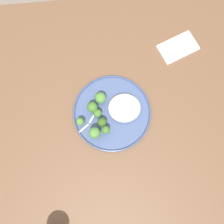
{
  "coord_description": "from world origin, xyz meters",
  "views": [
    {
      "loc": [
        0.04,
        -0.18,
        1.54
      ],
      "look_at": [
        0.05,
        -0.01,
        0.76
      ],
      "focal_mm": 35.09,
      "sensor_mm": 36.0,
      "label": 1
    }
  ],
  "objects_px": {
    "dinner_plate": "(112,113)",
    "seared_scallop_rear_pale": "(116,110)",
    "broccoli_floret_right_tilted": "(98,113)",
    "folded_napkin": "(178,47)",
    "seared_scallop_large_seared": "(133,103)",
    "broccoli_floret_tall_stalk": "(100,98)",
    "broccoli_floret_near_rim": "(95,133)",
    "broccoli_floret_rear_charred": "(106,130)",
    "broccoli_floret_left_leaning": "(80,122)",
    "seared_scallop_left_edge": "(115,102)",
    "broccoli_floret_beside_noodles": "(92,107)",
    "broccoli_floret_center_pile": "(102,122)",
    "seared_scallop_tiny_bay": "(125,108)",
    "seared_scallop_right_edge": "(133,110)"
  },
  "relations": [
    {
      "from": "dinner_plate",
      "to": "seared_scallop_rear_pale",
      "type": "relative_size",
      "value": 12.39
    },
    {
      "from": "broccoli_floret_right_tilted",
      "to": "folded_napkin",
      "type": "distance_m",
      "value": 0.42
    },
    {
      "from": "seared_scallop_large_seared",
      "to": "broccoli_floret_tall_stalk",
      "type": "relative_size",
      "value": 0.47
    },
    {
      "from": "seared_scallop_rear_pale",
      "to": "broccoli_floret_near_rim",
      "type": "distance_m",
      "value": 0.12
    },
    {
      "from": "seared_scallop_rear_pale",
      "to": "broccoli_floret_rear_charred",
      "type": "xyz_separation_m",
      "value": [
        -0.04,
        -0.07,
        0.02
      ]
    },
    {
      "from": "seared_scallop_large_seared",
      "to": "broccoli_floret_left_leaning",
      "type": "height_order",
      "value": "broccoli_floret_left_leaning"
    },
    {
      "from": "broccoli_floret_right_tilted",
      "to": "broccoli_floret_left_leaning",
      "type": "bearing_deg",
      "value": -160.14
    },
    {
      "from": "seared_scallop_left_edge",
      "to": "broccoli_floret_left_leaning",
      "type": "relative_size",
      "value": 0.67
    },
    {
      "from": "broccoli_floret_right_tilted",
      "to": "broccoli_floret_tall_stalk",
      "type": "bearing_deg",
      "value": 75.92
    },
    {
      "from": "broccoli_floret_beside_noodles",
      "to": "broccoli_floret_right_tilted",
      "type": "bearing_deg",
      "value": -51.6
    },
    {
      "from": "broccoli_floret_left_leaning",
      "to": "broccoli_floret_near_rim",
      "type": "xyz_separation_m",
      "value": [
        0.05,
        -0.05,
        0.01
      ]
    },
    {
      "from": "seared_scallop_left_edge",
      "to": "broccoli_floret_left_leaning",
      "type": "bearing_deg",
      "value": -154.86
    },
    {
      "from": "seared_scallop_large_seared",
      "to": "broccoli_floret_center_pile",
      "type": "xyz_separation_m",
      "value": [
        -0.12,
        -0.06,
        0.02
      ]
    },
    {
      "from": "broccoli_floret_center_pile",
      "to": "broccoli_floret_right_tilted",
      "type": "distance_m",
      "value": 0.04
    },
    {
      "from": "broccoli_floret_near_rim",
      "to": "folded_napkin",
      "type": "distance_m",
      "value": 0.48
    },
    {
      "from": "seared_scallop_large_seared",
      "to": "seared_scallop_tiny_bay",
      "type": "bearing_deg",
      "value": -150.57
    },
    {
      "from": "broccoli_floret_left_leaning",
      "to": "broccoli_floret_right_tilted",
      "type": "distance_m",
      "value": 0.07
    },
    {
      "from": "seared_scallop_tiny_bay",
      "to": "broccoli_floret_near_rim",
      "type": "xyz_separation_m",
      "value": [
        -0.12,
        -0.08,
        0.03
      ]
    },
    {
      "from": "seared_scallop_left_edge",
      "to": "broccoli_floret_right_tilted",
      "type": "bearing_deg",
      "value": -150.0
    },
    {
      "from": "broccoli_floret_center_pile",
      "to": "broccoli_floret_right_tilted",
      "type": "xyz_separation_m",
      "value": [
        -0.01,
        0.03,
        -0.0
      ]
    },
    {
      "from": "broccoli_floret_left_leaning",
      "to": "folded_napkin",
      "type": "relative_size",
      "value": 0.29
    },
    {
      "from": "seared_scallop_right_edge",
      "to": "broccoli_floret_rear_charred",
      "type": "distance_m",
      "value": 0.12
    },
    {
      "from": "dinner_plate",
      "to": "broccoli_floret_near_rim",
      "type": "bearing_deg",
      "value": -132.89
    },
    {
      "from": "broccoli_floret_beside_noodles",
      "to": "broccoli_floret_tall_stalk",
      "type": "relative_size",
      "value": 1.0
    },
    {
      "from": "seared_scallop_right_edge",
      "to": "dinner_plate",
      "type": "bearing_deg",
      "value": 178.93
    },
    {
      "from": "seared_scallop_rear_pale",
      "to": "seared_scallop_tiny_bay",
      "type": "relative_size",
      "value": 0.66
    },
    {
      "from": "broccoli_floret_left_leaning",
      "to": "seared_scallop_right_edge",
      "type": "bearing_deg",
      "value": 7.58
    },
    {
      "from": "seared_scallop_left_edge",
      "to": "broccoli_floret_center_pile",
      "type": "relative_size",
      "value": 0.63
    },
    {
      "from": "broccoli_floret_left_leaning",
      "to": "broccoli_floret_rear_charred",
      "type": "relative_size",
      "value": 0.9
    },
    {
      "from": "seared_scallop_rear_pale",
      "to": "seared_scallop_tiny_bay",
      "type": "height_order",
      "value": "same"
    },
    {
      "from": "seared_scallop_right_edge",
      "to": "broccoli_floret_beside_noodles",
      "type": "height_order",
      "value": "broccoli_floret_beside_noodles"
    },
    {
      "from": "seared_scallop_right_edge",
      "to": "broccoli_floret_rear_charred",
      "type": "height_order",
      "value": "broccoli_floret_rear_charred"
    },
    {
      "from": "seared_scallop_rear_pale",
      "to": "broccoli_floret_center_pile",
      "type": "bearing_deg",
      "value": -140.43
    },
    {
      "from": "seared_scallop_large_seared",
      "to": "broccoli_floret_near_rim",
      "type": "height_order",
      "value": "broccoli_floret_near_rim"
    },
    {
      "from": "seared_scallop_large_seared",
      "to": "broccoli_floret_beside_noodles",
      "type": "relative_size",
      "value": 0.47
    },
    {
      "from": "seared_scallop_right_edge",
      "to": "broccoli_floret_left_leaning",
      "type": "xyz_separation_m",
      "value": [
        -0.19,
        -0.03,
        0.02
      ]
    },
    {
      "from": "broccoli_floret_right_tilted",
      "to": "seared_scallop_tiny_bay",
      "type": "bearing_deg",
      "value": 6.56
    },
    {
      "from": "seared_scallop_left_edge",
      "to": "broccoli_floret_near_rim",
      "type": "xyz_separation_m",
      "value": [
        -0.08,
        -0.11,
        0.03
      ]
    },
    {
      "from": "seared_scallop_tiny_bay",
      "to": "seared_scallop_large_seared",
      "type": "bearing_deg",
      "value": 29.43
    },
    {
      "from": "broccoli_floret_tall_stalk",
      "to": "seared_scallop_rear_pale",
      "type": "bearing_deg",
      "value": -40.27
    },
    {
      "from": "seared_scallop_tiny_bay",
      "to": "broccoli_floret_near_rim",
      "type": "height_order",
      "value": "broccoli_floret_near_rim"
    },
    {
      "from": "seared_scallop_right_edge",
      "to": "broccoli_floret_near_rim",
      "type": "relative_size",
      "value": 0.55
    },
    {
      "from": "broccoli_floret_rear_charred",
      "to": "broccoli_floret_beside_noodles",
      "type": "distance_m",
      "value": 0.09
    },
    {
      "from": "folded_napkin",
      "to": "broccoli_floret_right_tilted",
      "type": "bearing_deg",
      "value": -144.45
    },
    {
      "from": "seared_scallop_large_seared",
      "to": "broccoli_floret_beside_noodles",
      "type": "bearing_deg",
      "value": -177.2
    },
    {
      "from": "seared_scallop_large_seared",
      "to": "broccoli_floret_center_pile",
      "type": "relative_size",
      "value": 0.58
    },
    {
      "from": "broccoli_floret_center_pile",
      "to": "broccoli_floret_beside_noodles",
      "type": "bearing_deg",
      "value": 117.38
    },
    {
      "from": "seared_scallop_rear_pale",
      "to": "broccoli_floret_left_leaning",
      "type": "relative_size",
      "value": 0.54
    },
    {
      "from": "broccoli_floret_near_rim",
      "to": "broccoli_floret_tall_stalk",
      "type": "xyz_separation_m",
      "value": [
        0.03,
        0.12,
        -0.0
      ]
    },
    {
      "from": "seared_scallop_tiny_bay",
      "to": "broccoli_floret_beside_noodles",
      "type": "distance_m",
      "value": 0.12
    }
  ]
}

